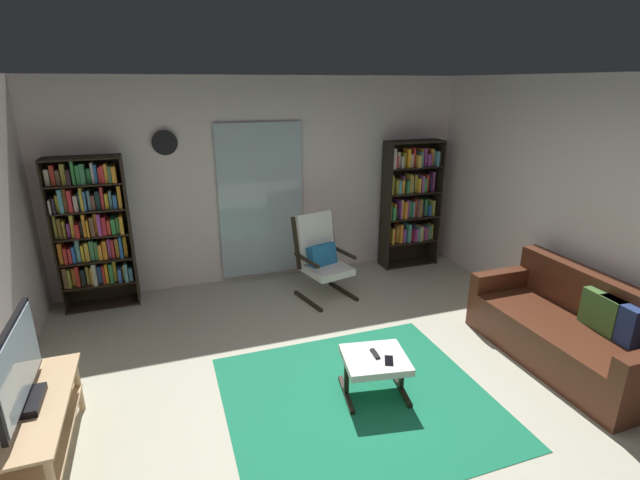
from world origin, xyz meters
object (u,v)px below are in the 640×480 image
(bookshelf_near_tv, at_px, (92,229))
(tv_remote, at_px, (375,354))
(leather_sofa, at_px, (571,332))
(cell_phone, at_px, (389,361))
(television, at_px, (18,369))
(wall_clock, at_px, (165,143))
(ottoman, at_px, (375,363))
(bookshelf_near_sofa, at_px, (410,200))
(lounge_armchair, at_px, (321,254))
(tv_stand, at_px, (32,424))

(bookshelf_near_tv, relative_size, tv_remote, 12.21)
(leather_sofa, relative_size, cell_phone, 12.95)
(television, bearing_deg, leather_sofa, -2.74)
(bookshelf_near_tv, relative_size, wall_clock, 6.06)
(ottoman, height_order, cell_phone, cell_phone)
(bookshelf_near_sofa, bearing_deg, bookshelf_near_tv, 179.85)
(ottoman, bearing_deg, lounge_armchair, 83.44)
(wall_clock, bearing_deg, bookshelf_near_sofa, -3.44)
(cell_phone, bearing_deg, tv_stand, -158.23)
(wall_clock, bearing_deg, tv_remote, -62.38)
(television, height_order, cell_phone, television)
(bookshelf_near_sofa, distance_m, ottoman, 3.19)
(television, bearing_deg, ottoman, -1.57)
(bookshelf_near_sofa, distance_m, cell_phone, 3.21)
(tv_stand, relative_size, bookshelf_near_tv, 0.66)
(bookshelf_near_sofa, xyz_separation_m, cell_phone, (-1.68, -2.68, -0.58))
(television, relative_size, bookshelf_near_sofa, 0.52)
(tv_remote, bearing_deg, television, -176.66)
(bookshelf_near_sofa, relative_size, ottoman, 2.99)
(lounge_armchair, bearing_deg, bookshelf_near_tv, 166.79)
(bookshelf_near_sofa, relative_size, cell_phone, 12.68)
(tv_stand, relative_size, bookshelf_near_sofa, 0.65)
(cell_phone, bearing_deg, leather_sofa, 24.28)
(leather_sofa, height_order, lounge_armchair, lounge_armchair)
(bookshelf_near_tv, bearing_deg, cell_phone, -48.44)
(tv_stand, bearing_deg, lounge_armchair, 34.81)
(bookshelf_near_tv, distance_m, cell_phone, 3.64)
(lounge_armchair, relative_size, cell_phone, 7.30)
(bookshelf_near_tv, bearing_deg, ottoman, -48.31)
(bookshelf_near_tv, height_order, cell_phone, bookshelf_near_tv)
(ottoman, bearing_deg, bookshelf_near_sofa, 55.75)
(lounge_armchair, bearing_deg, television, -144.97)
(television, relative_size, cell_phone, 6.57)
(ottoman, distance_m, tv_remote, 0.08)
(lounge_armchair, height_order, ottoman, lounge_armchair)
(cell_phone, bearing_deg, bookshelf_near_sofa, 83.62)
(lounge_armchair, xyz_separation_m, ottoman, (-0.23, -1.99, -0.24))
(bookshelf_near_tv, distance_m, ottoman, 3.53)
(lounge_armchair, height_order, cell_phone, lounge_armchair)
(leather_sofa, bearing_deg, tv_stand, 177.08)
(lounge_armchair, distance_m, tv_remote, 1.99)
(lounge_armchair, bearing_deg, tv_remote, -96.39)
(leather_sofa, bearing_deg, lounge_armchair, 128.93)
(tv_remote, relative_size, wall_clock, 0.50)
(bookshelf_near_sofa, height_order, lounge_armchair, bookshelf_near_sofa)
(lounge_armchair, bearing_deg, leather_sofa, -51.07)
(tv_stand, distance_m, bookshelf_near_tv, 2.59)
(ottoman, bearing_deg, tv_remote, 70.71)
(leather_sofa, distance_m, lounge_armchair, 2.76)
(tv_stand, xyz_separation_m, cell_phone, (2.59, -0.18, 0.05))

